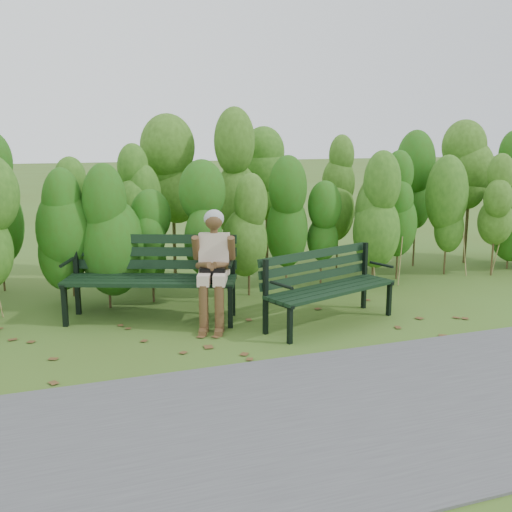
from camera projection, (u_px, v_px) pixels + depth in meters
name	position (u px, v px, depth m)	size (l,w,h in m)	color
ground	(267.00, 328.00, 6.69)	(80.00, 80.00, 0.00)	#445C1E
footpath	(366.00, 412.00, 4.66)	(60.00, 2.50, 0.01)	#474749
hedge_band	(219.00, 199.00, 8.16)	(11.04, 1.67, 2.42)	#47381E
leaf_litter	(212.00, 330.00, 6.61)	(4.98, 1.88, 0.01)	brown
bench_left	(152.00, 271.00, 6.92)	(2.04, 1.29, 0.97)	black
bench_right	(325.00, 281.00, 6.78)	(1.73, 1.04, 0.83)	black
seated_woman	(213.00, 260.00, 6.68)	(0.56, 0.77, 1.29)	beige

